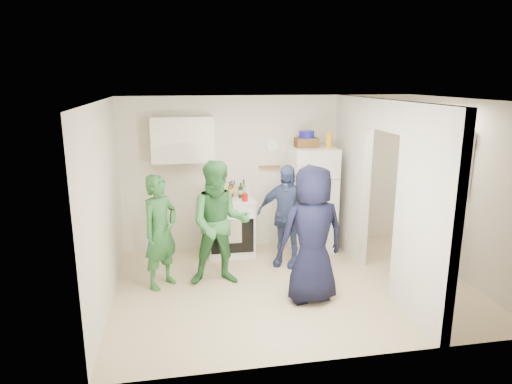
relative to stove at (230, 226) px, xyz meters
The scene contains 36 objects.
floor 1.61m from the stove, 62.72° to the right, with size 4.80×4.80×0.00m, color beige.
wall_back 1.11m from the stove, 25.03° to the left, with size 4.80×4.80×0.00m, color silver.
wall_front 3.25m from the stove, 77.04° to the right, with size 4.80×4.80×0.00m, color silver.
wall_left 2.32m from the stove, 141.03° to the right, with size 3.40×3.40×0.00m, color silver.
wall_right 3.49m from the stove, 23.80° to the right, with size 3.40×3.40×0.00m, color silver.
ceiling 2.56m from the stove, 62.72° to the right, with size 4.80×4.80×0.00m, color white.
partition_pier_back 2.08m from the stove, ahead, with size 0.12×1.20×2.50m, color silver.
partition_pier_front 3.22m from the stove, 52.34° to the right, with size 0.12×1.20×2.50m, color silver.
partition_header 2.98m from the stove, 35.70° to the right, with size 0.12×1.00×0.40m, color silver.
stove is the anchor object (origin of this frame).
upper_cabinet 1.56m from the stove, 167.79° to the left, with size 0.95×0.34×0.70m, color silver.
fridge 1.40m from the stove, ahead, with size 0.70×0.68×1.70m, color white.
wicker_basket 1.81m from the stove, ahead, with size 0.35×0.25×0.15m, color brown.
blue_bowl 1.91m from the stove, ahead, with size 0.24×0.24×0.11m, color #181699.
yellow_cup_stack_top 2.08m from the stove, ahead, with size 0.09×0.09×0.25m, color #FFB015.
wall_clock 1.49m from the stove, 22.28° to the left, with size 0.22×0.22×0.03m, color white.
spice_shelf 1.17m from the stove, 21.62° to the left, with size 0.35×0.08×0.03m, color olive.
nook_window 3.51m from the stove, 20.76° to the right, with size 0.03×0.70×0.80m, color black.
nook_window_frame 3.50m from the stove, 20.85° to the right, with size 0.04×0.76×0.86m, color white.
nook_valance 3.61m from the stove, 21.01° to the right, with size 0.04×0.82×0.18m, color white.
yellow_cup_stack_stove 0.63m from the stove, 118.61° to the right, with size 0.09×0.09×0.25m, color yellow.
red_cup 0.60m from the stove, 42.27° to the right, with size 0.09×0.09×0.12m, color #AD0E0B.
person_green_left 1.51m from the stove, 135.65° to the right, with size 0.57×0.37×1.55m, color #2D6D2B.
person_green_center 1.18m from the stove, 103.80° to the right, with size 0.83×0.65×1.72m, color #337439.
person_denim 1.03m from the stove, 37.99° to the right, with size 0.91×0.38×1.55m, color #3A477F.
person_navy 2.00m from the stove, 65.31° to the right, with size 0.86×0.56×1.75m, color black.
person_nook 2.87m from the stove, 24.79° to the right, with size 1.06×0.61×1.64m, color black.
bottle_a 0.66m from the stove, 158.49° to the left, with size 0.06×0.06×0.27m, color maroon.
bottle_b 0.65m from the stove, 158.99° to the right, with size 0.08×0.08×0.32m, color #184826.
bottle_c 0.60m from the stove, 117.07° to the left, with size 0.06×0.06×0.25m, color #B1B3BF.
bottle_d 0.60m from the stove, 78.68° to the right, with size 0.07×0.07×0.29m, color brown.
bottle_e 0.62m from the stove, 59.73° to the left, with size 0.06×0.06×0.25m, color #AEBBC0.
bottle_f 0.61m from the stove, ahead, with size 0.07×0.07×0.24m, color #123316.
bottle_g 0.66m from the stove, 28.08° to the left, with size 0.07×0.07×0.27m, color olive.
bottle_h 0.67m from the stove, 158.02° to the right, with size 0.07×0.07×0.25m, color #B5B9C2.
bottle_i 0.61m from the stove, 62.57° to the left, with size 0.06×0.06×0.27m, color #581F0F.
Camera 1 is at (-1.53, -5.56, 2.76)m, focal length 32.00 mm.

